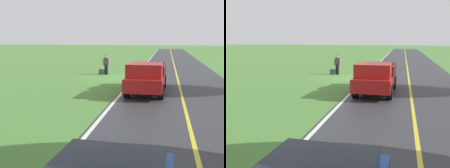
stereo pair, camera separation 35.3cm
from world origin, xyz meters
TOP-DOWN VIEW (x-y plane):
  - ground_plane at (0.00, 0.00)m, footprint 200.00×200.00m
  - road_surface at (-4.55, 0.00)m, footprint 7.17×120.00m
  - lane_edge_line at (-1.15, 0.00)m, footprint 0.16×117.60m
  - lane_centre_line at (-4.55, 0.00)m, footprint 0.14×117.60m
  - hitchhiker_walking at (1.51, -1.85)m, footprint 0.62×0.53m
  - suitcase_carried at (1.93, -1.81)m, footprint 0.48×0.24m
  - pickup_truck_passing at (-2.56, 5.64)m, footprint 2.21×5.45m

SIDE VIEW (x-z plane):
  - ground_plane at x=0.00m, z-range 0.00..0.00m
  - road_surface at x=-4.55m, z-range 0.00..0.00m
  - lane_edge_line at x=-1.15m, z-range 0.00..0.01m
  - lane_centre_line at x=-4.55m, z-range 0.00..0.01m
  - suitcase_carried at x=1.93m, z-range 0.00..0.45m
  - pickup_truck_passing at x=-2.56m, z-range 0.06..1.88m
  - hitchhiker_walking at x=1.51m, z-range 0.11..1.85m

